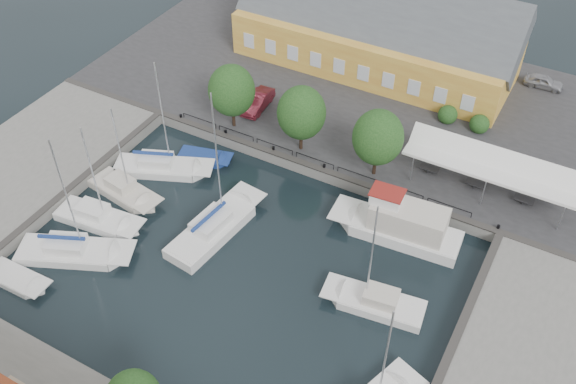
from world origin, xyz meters
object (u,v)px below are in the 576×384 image
at_px(warehouse, 371,32).
at_px(car_silver, 544,82).
at_px(west_boat_c, 98,220).
at_px(launch_nw, 204,159).
at_px(west_boat_d, 73,253).
at_px(car_red, 258,101).
at_px(tent_canopy, 493,166).
at_px(east_boat_b, 376,304).
at_px(west_boat_b, 125,192).
at_px(center_sailboat, 215,228).
at_px(west_boat_a, 162,168).
at_px(trawler, 400,227).
at_px(launch_sw, 18,280).

height_order(warehouse, car_silver, warehouse).
relative_size(west_boat_c, launch_nw, 1.99).
bearing_deg(west_boat_d, car_red, 81.86).
bearing_deg(car_silver, warehouse, 99.28).
bearing_deg(car_silver, launch_nw, 132.28).
xyz_separation_m(tent_canopy, east_boat_b, (-3.60, -14.54, -3.42)).
relative_size(warehouse, west_boat_b, 2.94).
xyz_separation_m(warehouse, center_sailboat, (-0.99, -27.74, -4.06)).
xyz_separation_m(center_sailboat, west_boat_b, (-9.05, -0.09, -0.10)).
height_order(tent_canopy, east_boat_b, east_boat_b).
distance_m(east_boat_b, west_boat_a, 22.64).
bearing_deg(west_boat_d, tent_canopy, 39.57).
bearing_deg(car_red, west_boat_c, -107.04).
distance_m(car_silver, west_boat_b, 41.82).
bearing_deg(trawler, launch_nw, 178.79).
bearing_deg(car_red, warehouse, 60.38).
distance_m(west_boat_b, west_boat_c, 3.55).
relative_size(west_boat_a, launch_sw, 2.18).
distance_m(tent_canopy, center_sailboat, 22.65).
bearing_deg(car_red, west_boat_b, -110.52).
relative_size(west_boat_a, west_boat_b, 1.19).
height_order(car_red, east_boat_b, east_boat_b).
distance_m(tent_canopy, west_boat_b, 30.27).
xyz_separation_m(warehouse, east_boat_b, (13.00, -28.40, -4.17)).
height_order(warehouse, launch_sw, warehouse).
xyz_separation_m(west_boat_c, west_boat_d, (0.76, -3.68, 0.01)).
relative_size(west_boat_a, west_boat_c, 1.13).
distance_m(tent_canopy, car_red, 22.59).
bearing_deg(east_boat_b, center_sailboat, 177.32).
height_order(west_boat_c, launch_sw, west_boat_c).
bearing_deg(west_boat_b, launch_nw, 65.61).
relative_size(car_silver, trawler, 0.36).
bearing_deg(trawler, warehouse, 119.37).
relative_size(center_sailboat, west_boat_d, 1.11).
relative_size(warehouse, west_boat_a, 2.47).
bearing_deg(launch_nw, center_sailboat, -49.95).
bearing_deg(warehouse, car_red, -114.59).
distance_m(car_red, center_sailboat, 15.72).
distance_m(warehouse, car_red, 14.40).
xyz_separation_m(warehouse, west_boat_d, (-9.06, -35.06, -4.16)).
xyz_separation_m(east_boat_b, launch_sw, (-23.92, -10.57, -0.17)).
xyz_separation_m(tent_canopy, center_sailboat, (-17.59, -13.89, -3.32)).
height_order(center_sailboat, west_boat_b, center_sailboat).
height_order(east_boat_b, launch_sw, east_boat_b).
xyz_separation_m(east_boat_b, west_boat_a, (-22.19, 4.52, 0.01)).
xyz_separation_m(car_red, launch_sw, (-5.03, -26.10, -1.66)).
relative_size(warehouse, car_silver, 7.52).
relative_size(trawler, launch_sw, 2.01).
bearing_deg(launch_nw, car_red, 83.16).
bearing_deg(west_boat_c, trawler, 25.13).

